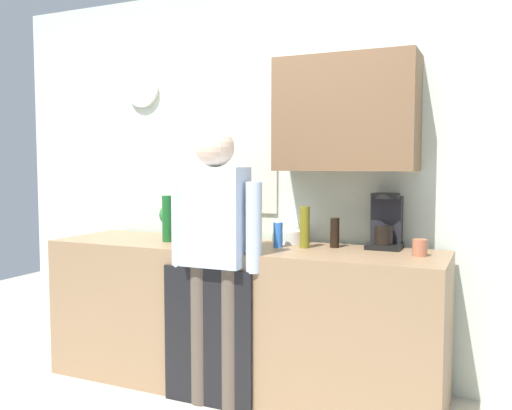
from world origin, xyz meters
The scene contains 16 objects.
ground_plane centered at (0.00, 0.00, 0.00)m, with size 8.00×8.00×0.00m, color beige.
kitchen_counter centered at (0.00, 0.30, 0.45)m, with size 2.48×0.64×0.90m, color #937251.
dishwasher_panel centered at (-0.04, -0.03, 0.40)m, with size 0.56×0.02×0.81m, color black.
back_wall_assembly centered at (0.08, 0.70, 1.36)m, with size 4.08×0.42×2.60m.
coffee_maker centered at (0.85, 0.56, 1.04)m, with size 0.20×0.20×0.33m.
bottle_dark_sauce centered at (0.57, 0.45, 0.99)m, with size 0.06×0.06×0.18m, color black.
bottle_clear_soda centered at (0.07, 0.32, 1.04)m, with size 0.09×0.09×0.28m, color #2D8C33.
bottle_red_vinegar centered at (-0.18, 0.38, 1.01)m, with size 0.06×0.06×0.22m, color maroon.
bottle_olive_oil centered at (0.41, 0.37, 1.02)m, with size 0.06×0.06×0.25m, color olive.
bottle_green_wine centered at (-0.49, 0.26, 1.05)m, with size 0.07×0.07×0.30m, color #195923.
cup_terracotta_mug centered at (1.08, 0.34, 0.94)m, with size 0.08×0.08×0.09m, color #B26647.
cup_white_mug centered at (-0.35, 0.48, 0.94)m, with size 0.08×0.08×0.10m, color white.
mixing_bowl centered at (0.25, 0.54, 0.94)m, with size 0.22×0.22×0.08m, color white.
potted_plant centered at (-0.59, 0.45, 1.03)m, with size 0.15×0.15×0.23m.
dish_soap centered at (0.25, 0.32, 0.97)m, with size 0.06×0.06×0.18m.
person_at_sink centered at (0.00, 0.00, 0.95)m, with size 0.57×0.22×1.60m.
Camera 1 is at (1.46, -2.69, 1.39)m, focal length 38.07 mm.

